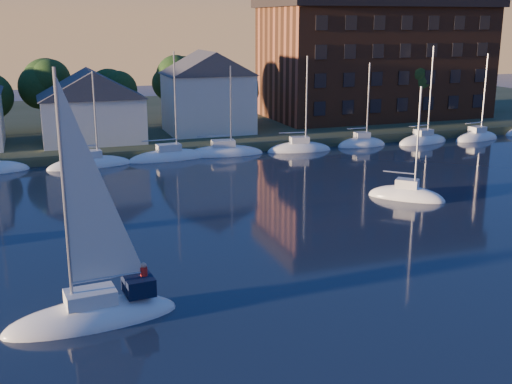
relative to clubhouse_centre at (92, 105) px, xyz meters
name	(u,v)px	position (x,y,z in m)	size (l,w,h in m)	color
shoreline_land	(125,124)	(6.00, 18.00, -5.13)	(160.00, 50.00, 2.00)	#344226
wooden_dock	(155,155)	(6.00, -5.00, -5.13)	(120.00, 3.00, 1.00)	brown
clubhouse_centre	(92,105)	(0.00, 0.00, 0.00)	(11.55, 8.40, 8.08)	white
clubhouse_east	(208,91)	(14.00, 2.00, 0.87)	(10.50, 8.40, 9.80)	white
condo_block	(374,53)	(40.00, 7.95, 4.66)	(31.00, 17.00, 17.40)	brown
tree_line	(152,80)	(8.00, 6.00, 2.04)	(93.40, 5.40, 8.90)	#3A271A
moored_fleet	(197,157)	(10.00, -8.00, -5.03)	(95.50, 2.40, 12.05)	white
hero_sailboat	(94,310)	(-4.28, -44.03, -4.57)	(8.75, 3.55, 13.42)	white
drifting_sailboat_right	(406,197)	(22.34, -29.62, -5.04)	(6.09, 5.93, 10.36)	white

